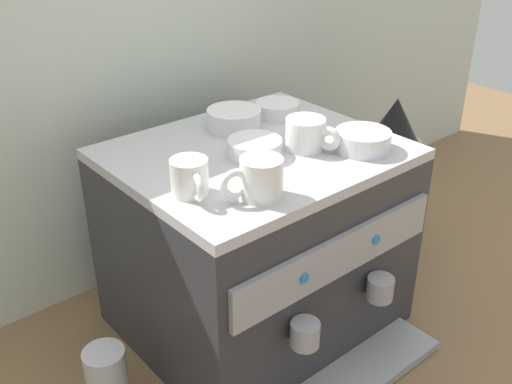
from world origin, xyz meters
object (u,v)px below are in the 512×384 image
ceramic_cup_1 (190,178)px  milk_pitcher (107,379)px  ceramic_cup_2 (259,179)px  ceramic_bowl_2 (234,120)px  espresso_machine (257,241)px  ceramic_cup_0 (307,134)px  ceramic_bowl_0 (255,148)px  ceramic_bowl_1 (277,109)px  coffee_grinder (389,177)px  ceramic_bowl_3 (363,141)px

ceramic_cup_1 → milk_pitcher: 0.45m
ceramic_cup_2 → ceramic_bowl_2: 0.33m
espresso_machine → ceramic_cup_1: size_ratio=5.75×
espresso_machine → ceramic_cup_0: 0.27m
ceramic_cup_1 → ceramic_bowl_0: bearing=16.0°
ceramic_cup_2 → ceramic_bowl_2: (0.17, 0.28, -0.02)m
ceramic_bowl_1 → ceramic_cup_1: bearing=-153.0°
espresso_machine → milk_pitcher: espresso_machine is taller
ceramic_cup_2 → ceramic_bowl_2: ceramic_cup_2 is taller
ceramic_cup_2 → milk_pitcher: ceramic_cup_2 is taller
ceramic_cup_0 → coffee_grinder: ceramic_cup_0 is taller
ceramic_cup_2 → milk_pitcher: bearing=151.4°
ceramic_cup_2 → ceramic_bowl_0: (0.11, 0.14, -0.02)m
ceramic_bowl_1 → ceramic_cup_0: bearing=-114.3°
espresso_machine → ceramic_cup_1: ceramic_cup_1 is taller
ceramic_cup_1 → ceramic_cup_2: ceramic_cup_2 is taller
ceramic_bowl_0 → ceramic_bowl_1: size_ratio=1.08×
ceramic_cup_0 → ceramic_bowl_1: ceramic_cup_0 is taller
ceramic_bowl_3 → ceramic_bowl_2: bearing=116.3°
ceramic_bowl_3 → ceramic_cup_1: bearing=170.2°
espresso_machine → ceramic_bowl_2: size_ratio=4.89×
ceramic_bowl_1 → ceramic_bowl_2: ceramic_bowl_2 is taller
ceramic_bowl_2 → ceramic_bowl_3: ceramic_bowl_2 is taller
ceramic_cup_0 → ceramic_cup_2: 0.23m
ceramic_cup_1 → ceramic_bowl_2: ceramic_cup_1 is taller
espresso_machine → ceramic_cup_1: 0.34m
ceramic_bowl_2 → ceramic_bowl_3: bearing=-63.7°
ceramic_cup_1 → ceramic_cup_0: bearing=2.2°
ceramic_bowl_3 → coffee_grinder: (0.34, 0.17, -0.26)m
ceramic_bowl_1 → ceramic_bowl_3: size_ratio=0.89×
ceramic_bowl_0 → ceramic_bowl_3: size_ratio=0.96×
ceramic_bowl_1 → milk_pitcher: size_ratio=0.73×
ceramic_cup_0 → ceramic_bowl_1: bearing=65.7°
milk_pitcher → ceramic_cup_2: bearing=-28.6°
ceramic_cup_0 → milk_pitcher: bearing=174.2°
ceramic_bowl_0 → ceramic_bowl_1: (0.18, 0.14, -0.00)m
ceramic_bowl_1 → ceramic_bowl_2: bearing=179.0°
espresso_machine → ceramic_cup_2: 0.33m
ceramic_cup_1 → milk_pitcher: ceramic_cup_1 is taller
ceramic_bowl_0 → coffee_grinder: bearing=5.5°
ceramic_cup_1 → ceramic_cup_2: 0.12m
ceramic_bowl_0 → coffee_grinder: ceramic_bowl_0 is taller
ceramic_cup_1 → coffee_grinder: bearing=8.4°
ceramic_bowl_0 → milk_pitcher: bearing=179.4°
espresso_machine → ceramic_bowl_1: (0.16, 0.12, 0.24)m
ceramic_bowl_1 → milk_pitcher: 0.69m
ceramic_bowl_1 → ceramic_bowl_2: (-0.13, 0.00, 0.01)m
ceramic_bowl_1 → milk_pitcher: (-0.56, -0.13, -0.39)m
ceramic_cup_0 → ceramic_bowl_2: (-0.04, 0.18, -0.01)m
ceramic_cup_0 → ceramic_bowl_0: size_ratio=1.06×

